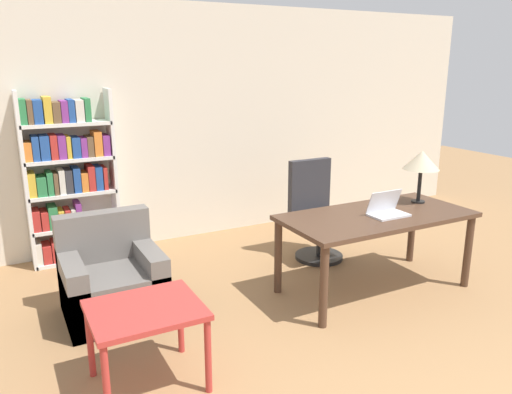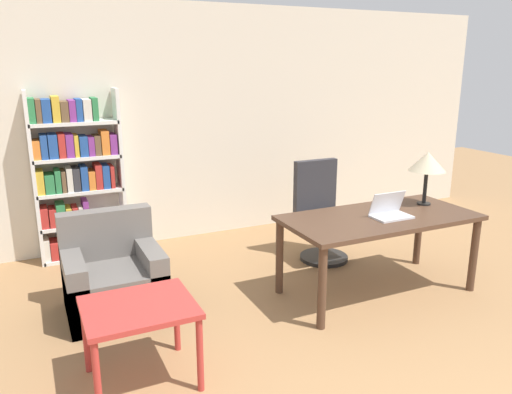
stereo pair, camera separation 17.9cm
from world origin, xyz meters
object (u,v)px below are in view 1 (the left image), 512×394
(office_chair, at_px, (316,215))
(side_table_blue, at_px, (146,318))
(desk, at_px, (376,223))
(laptop, at_px, (387,210))
(table_lamp, at_px, (422,161))
(bookshelf, at_px, (67,180))
(armchair, at_px, (112,282))

(office_chair, relative_size, side_table_blue, 1.50)
(desk, relative_size, side_table_blue, 2.50)
(desk, xyz_separation_m, laptop, (0.05, -0.07, 0.14))
(table_lamp, bearing_deg, bookshelf, 147.07)
(armchair, bearing_deg, bookshelf, 94.68)
(side_table_blue, bearing_deg, laptop, 8.98)
(side_table_blue, distance_m, armchair, 1.10)
(office_chair, bearing_deg, bookshelf, 154.85)
(laptop, relative_size, armchair, 0.41)
(armchair, xyz_separation_m, bookshelf, (-0.11, 1.39, 0.59))
(laptop, distance_m, armchair, 2.45)
(desk, xyz_separation_m, bookshelf, (-2.35, 2.04, 0.23))
(table_lamp, relative_size, side_table_blue, 0.73)
(office_chair, xyz_separation_m, armchair, (-2.23, -0.29, -0.19))
(desk, height_order, side_table_blue, desk)
(table_lamp, xyz_separation_m, bookshelf, (-2.97, 1.92, -0.27))
(office_chair, distance_m, bookshelf, 2.62)
(table_lamp, bearing_deg, desk, -169.10)
(bookshelf, bearing_deg, side_table_blue, -87.51)
(table_lamp, xyz_separation_m, armchair, (-2.86, 0.53, -0.86))
(desk, xyz_separation_m, armchair, (-2.24, 0.65, -0.36))
(office_chair, xyz_separation_m, bookshelf, (-2.34, 1.10, 0.40))
(desk, bearing_deg, bookshelf, 139.05)
(desk, bearing_deg, side_table_blue, -169.13)
(side_table_blue, bearing_deg, armchair, 89.65)
(desk, bearing_deg, armchair, 163.85)
(desk, relative_size, armchair, 2.11)
(side_table_blue, bearing_deg, office_chair, 31.53)
(laptop, relative_size, office_chair, 0.33)
(table_lamp, height_order, office_chair, table_lamp)
(office_chair, bearing_deg, laptop, -86.65)
(side_table_blue, bearing_deg, table_lamp, 10.87)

